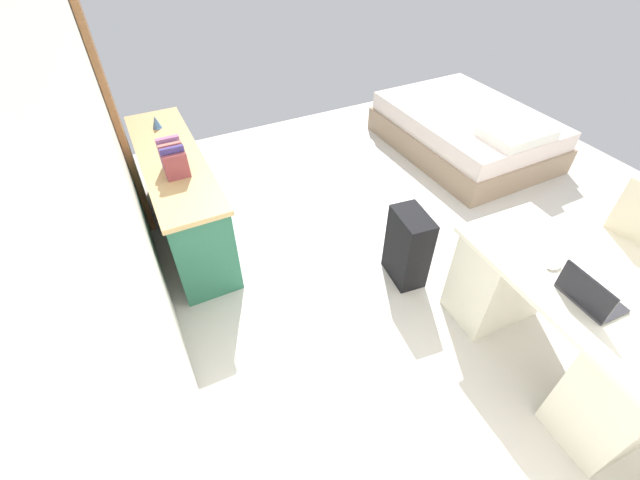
# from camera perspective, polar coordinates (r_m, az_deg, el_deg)

# --- Properties ---
(ground_plane) EXTENTS (5.58, 5.58, 0.00)m
(ground_plane) POSITION_cam_1_polar(r_m,az_deg,el_deg) (3.90, 15.00, -0.37)
(ground_plane) COLOR beige
(wall_back) EXTENTS (4.58, 0.10, 2.65)m
(wall_back) POSITION_cam_1_polar(r_m,az_deg,el_deg) (2.38, -26.10, 6.56)
(wall_back) COLOR white
(wall_back) RESTS_ON ground_plane
(door_wooden) EXTENTS (0.88, 0.05, 2.04)m
(door_wooden) POSITION_cam_1_polar(r_m,az_deg,el_deg) (4.07, -26.42, 15.92)
(door_wooden) COLOR #936038
(door_wooden) RESTS_ON ground_plane
(desk) EXTENTS (1.47, 0.72, 0.76)m
(desk) POSITION_cam_1_polar(r_m,az_deg,el_deg) (3.05, 29.54, -10.01)
(desk) COLOR silver
(desk) RESTS_ON ground_plane
(office_chair) EXTENTS (0.54, 0.54, 0.94)m
(office_chair) POSITION_cam_1_polar(r_m,az_deg,el_deg) (3.74, 35.67, -1.82)
(office_chair) COLOR black
(office_chair) RESTS_ON ground_plane
(credenza) EXTENTS (1.80, 0.48, 0.80)m
(credenza) POSITION_cam_1_polar(r_m,az_deg,el_deg) (3.82, -18.33, 5.62)
(credenza) COLOR #28664C
(credenza) RESTS_ON ground_plane
(bed) EXTENTS (1.92, 1.42, 0.58)m
(bed) POSITION_cam_1_polar(r_m,az_deg,el_deg) (5.25, 19.18, 13.85)
(bed) COLOR gray
(bed) RESTS_ON ground_plane
(suitcase_black) EXTENTS (0.38, 0.26, 0.63)m
(suitcase_black) POSITION_cam_1_polar(r_m,az_deg,el_deg) (3.34, 11.85, -0.96)
(suitcase_black) COLOR black
(suitcase_black) RESTS_ON ground_plane
(laptop) EXTENTS (0.32, 0.23, 0.21)m
(laptop) POSITION_cam_1_polar(r_m,az_deg,el_deg) (2.70, 32.72, -6.34)
(laptop) COLOR #333338
(laptop) RESTS_ON desk
(computer_mouse) EXTENTS (0.06, 0.10, 0.03)m
(computer_mouse) POSITION_cam_1_polar(r_m,az_deg,el_deg) (2.84, 29.24, -3.10)
(computer_mouse) COLOR white
(computer_mouse) RESTS_ON desk
(book_row) EXTENTS (0.24, 0.17, 0.24)m
(book_row) POSITION_cam_1_polar(r_m,az_deg,el_deg) (3.35, -19.31, 10.37)
(book_row) COLOR brown
(book_row) RESTS_ON credenza
(figurine_small) EXTENTS (0.08, 0.08, 0.11)m
(figurine_small) POSITION_cam_1_polar(r_m,az_deg,el_deg) (4.07, -21.42, 14.69)
(figurine_small) COLOR #4C7FBF
(figurine_small) RESTS_ON credenza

